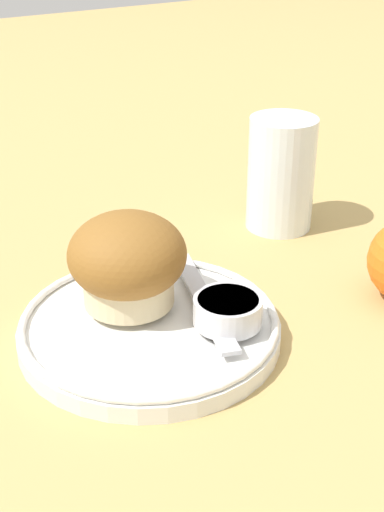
{
  "coord_description": "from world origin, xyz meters",
  "views": [
    {
      "loc": [
        0.39,
        -0.21,
        0.32
      ],
      "look_at": [
        -0.03,
        0.06,
        0.06
      ],
      "focal_mm": 50.0,
      "sensor_mm": 36.0,
      "label": 1
    }
  ],
  "objects": [
    {
      "name": "ground_plane",
      "position": [
        0.0,
        0.0,
        0.0
      ],
      "size": [
        3.0,
        3.0,
        0.0
      ],
      "primitive_type": "plane",
      "color": "tan"
    },
    {
      "name": "plate",
      "position": [
        -0.02,
        0.01,
        0.01
      ],
      "size": [
        0.2,
        0.2,
        0.02
      ],
      "color": "white",
      "rests_on": "ground_plane"
    },
    {
      "name": "muffin",
      "position": [
        -0.04,
        0.01,
        0.06
      ],
      "size": [
        0.09,
        0.09,
        0.08
      ],
      "color": "beige",
      "rests_on": "plate"
    },
    {
      "name": "cream_ramekin",
      "position": [
        0.02,
        0.06,
        0.03
      ],
      "size": [
        0.05,
        0.05,
        0.02
      ],
      "color": "silver",
      "rests_on": "plate"
    },
    {
      "name": "berry_pair",
      "position": [
        0.0,
        0.06,
        0.03
      ],
      "size": [
        0.03,
        0.02,
        0.02
      ],
      "color": "#4C194C",
      "rests_on": "plate"
    },
    {
      "name": "butter_knife",
      "position": [
        -0.01,
        0.06,
        0.02
      ],
      "size": [
        0.15,
        0.06,
        0.0
      ],
      "rotation": [
        0.0,
        0.0,
        -0.31
      ],
      "color": "#B7B7BC",
      "rests_on": "plate"
    },
    {
      "name": "juice_glass",
      "position": [
        -0.13,
        0.22,
        0.06
      ],
      "size": [
        0.07,
        0.07,
        0.12
      ],
      "color": "silver",
      "rests_on": "ground_plane"
    }
  ]
}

